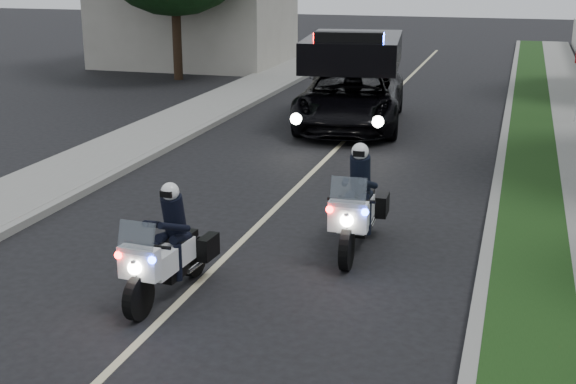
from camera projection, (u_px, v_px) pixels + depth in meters
The scene contains 14 objects.
ground at pixel (113, 368), 9.33m from camera, with size 120.00×120.00×0.00m, color black.
curb_right at pixel (498, 175), 17.36m from camera, with size 0.20×60.00×0.15m, color gray.
grass_verge at pixel (531, 177), 17.17m from camera, with size 1.20×60.00×0.16m, color #193814.
curb_left at pixel (162, 150), 19.61m from camera, with size 0.20×60.00×0.15m, color gray.
sidewalk_left at pixel (123, 147), 19.91m from camera, with size 2.00×60.00×0.16m, color gray.
lane_marking at pixel (320, 164), 18.51m from camera, with size 0.12×50.00×0.01m, color #BFB78C.
police_moto_left at pixel (170, 295), 11.34m from camera, with size 0.69×1.97×1.67m, color silver, non-canonical shape.
police_moto_right at pixel (356, 249), 13.12m from camera, with size 0.75×2.13×1.81m, color silver, non-canonical shape.
police_suv at pixel (351, 126), 22.82m from camera, with size 2.86×6.17×3.00m, color black.
bicycle at pixel (333, 85), 30.05m from camera, with size 0.67×1.91×1.00m, color black.
cyclist at pixel (333, 85), 30.05m from camera, with size 0.57×0.38×1.58m, color black.
sign_post at pixel (574, 127), 22.61m from camera, with size 0.35×0.35×2.27m, color #A60B11, non-canonical shape.
tree_left_near at pixel (179, 79), 31.54m from camera, with size 6.94×6.94×11.57m, color #123613, non-canonical shape.
tree_left_far at pixel (176, 72), 33.54m from camera, with size 7.93×7.93×13.21m, color black, non-canonical shape.
Camera 1 is at (4.40, -7.38, 4.70)m, focal length 48.66 mm.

